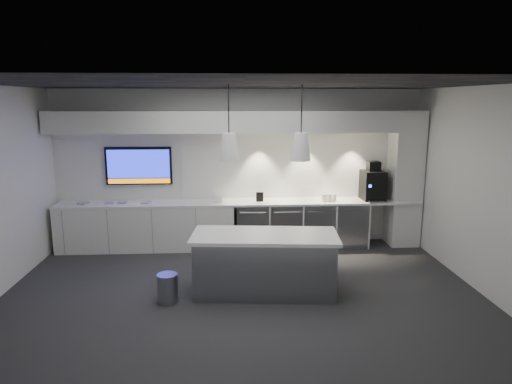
{
  "coord_description": "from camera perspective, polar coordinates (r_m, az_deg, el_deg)",
  "views": [
    {
      "loc": [
        -0.16,
        -6.28,
        2.79
      ],
      "look_at": [
        0.26,
        1.1,
        1.3
      ],
      "focal_mm": 32.0,
      "sensor_mm": 36.0,
      "label": 1
    }
  ],
  "objects": [
    {
      "name": "cup_cluster",
      "position": [
        8.77,
        9.11,
        -0.68
      ],
      "size": [
        0.27,
        0.17,
        0.14
      ],
      "primitive_type": null,
      "color": "white",
      "rests_on": "back_counter"
    },
    {
      "name": "soffit",
      "position": [
        8.49,
        -2.22,
        8.78
      ],
      "size": [
        6.9,
        0.6,
        0.4
      ],
      "primitive_type": "cube",
      "color": "white",
      "rests_on": "wall_back"
    },
    {
      "name": "floor",
      "position": [
        6.87,
        -1.7,
        -12.52
      ],
      "size": [
        7.0,
        7.0,
        0.0
      ],
      "primitive_type": "plane",
      "color": "#2F2E31",
      "rests_on": "ground"
    },
    {
      "name": "fridge_unit_d",
      "position": [
        9.08,
        11.55,
        -3.92
      ],
      "size": [
        0.6,
        0.61,
        0.85
      ],
      "primitive_type": "cube",
      "color": "gray",
      "rests_on": "floor"
    },
    {
      "name": "pendant_right",
      "position": [
        6.41,
        5.63,
        5.67
      ],
      "size": [
        0.27,
        0.27,
        1.09
      ],
      "color": "white",
      "rests_on": "ceiling"
    },
    {
      "name": "pendant_left",
      "position": [
        6.33,
        -3.39,
        5.64
      ],
      "size": [
        0.27,
        0.27,
        1.09
      ],
      "color": "white",
      "rests_on": "ceiling"
    },
    {
      "name": "tray_c",
      "position": [
        8.89,
        -16.35,
        -1.23
      ],
      "size": [
        0.16,
        0.16,
        0.02
      ],
      "primitive_type": "cube",
      "rotation": [
        0.0,
        0.0,
        -0.02
      ],
      "color": "#A4A4A4",
      "rests_on": "back_counter"
    },
    {
      "name": "wall_front",
      "position": [
        4.0,
        -0.79,
        -7.4
      ],
      "size": [
        7.0,
        0.0,
        7.0
      ],
      "primitive_type": "plane",
      "rotation": [
        -1.57,
        0.0,
        0.0
      ],
      "color": "white",
      "rests_on": "floor"
    },
    {
      "name": "fridge_unit_b",
      "position": [
        8.84,
        3.61,
        -4.11
      ],
      "size": [
        0.6,
        0.61,
        0.85
      ],
      "primitive_type": "cube",
      "color": "gray",
      "rests_on": "floor"
    },
    {
      "name": "wall_tv",
      "position": [
        8.98,
        -14.44,
        3.19
      ],
      "size": [
        1.25,
        0.07,
        0.72
      ],
      "color": "black",
      "rests_on": "wall_back"
    },
    {
      "name": "sign_black",
      "position": [
        8.63,
        0.47,
        -0.61
      ],
      "size": [
        0.14,
        0.03,
        0.18
      ],
      "primitive_type": "cube",
      "rotation": [
        0.0,
        0.0,
        -0.06
      ],
      "color": "black",
      "rests_on": "back_counter"
    },
    {
      "name": "coffee_machine",
      "position": [
        9.05,
        14.39,
        0.98
      ],
      "size": [
        0.42,
        0.59,
        0.74
      ],
      "rotation": [
        0.0,
        0.0,
        0.02
      ],
      "color": "black",
      "rests_on": "back_counter"
    },
    {
      "name": "back_counter",
      "position": [
        8.67,
        -2.14,
        -1.31
      ],
      "size": [
        6.8,
        0.65,
        0.04
      ],
      "primitive_type": "cube",
      "color": "white",
      "rests_on": "left_base_cabinets"
    },
    {
      "name": "wall_back",
      "position": [
        8.88,
        -2.21,
        3.06
      ],
      "size": [
        7.0,
        0.0,
        7.0
      ],
      "primitive_type": "plane",
      "rotation": [
        1.57,
        0.0,
        0.0
      ],
      "color": "white",
      "rests_on": "floor"
    },
    {
      "name": "column",
      "position": [
        9.24,
        18.09,
        1.58
      ],
      "size": [
        0.55,
        0.55,
        2.6
      ],
      "primitive_type": "cube",
      "color": "white",
      "rests_on": "floor"
    },
    {
      "name": "fridge_unit_a",
      "position": [
        8.79,
        -0.48,
        -4.18
      ],
      "size": [
        0.6,
        0.61,
        0.85
      ],
      "primitive_type": "cube",
      "color": "gray",
      "rests_on": "floor"
    },
    {
      "name": "left_base_cabinets",
      "position": [
        8.92,
        -13.46,
        -4.24
      ],
      "size": [
        3.3,
        0.63,
        0.86
      ],
      "primitive_type": "cube",
      "color": "white",
      "rests_on": "floor"
    },
    {
      "name": "tray_b",
      "position": [
        8.9,
        -17.93,
        -1.32
      ],
      "size": [
        0.19,
        0.19,
        0.02
      ],
      "primitive_type": "cube",
      "rotation": [
        0.0,
        0.0,
        0.24
      ],
      "color": "#A4A4A4",
      "rests_on": "back_counter"
    },
    {
      "name": "bin",
      "position": [
        6.64,
        -10.99,
        -11.72
      ],
      "size": [
        0.34,
        0.34,
        0.41
      ],
      "primitive_type": "cylinder",
      "rotation": [
        0.0,
        0.0,
        0.18
      ],
      "color": "gray",
      "rests_on": "floor"
    },
    {
      "name": "wall_right",
      "position": [
        7.38,
        26.51,
        0.15
      ],
      "size": [
        0.0,
        7.0,
        7.0
      ],
      "primitive_type": "plane",
      "rotation": [
        1.57,
        0.0,
        -1.57
      ],
      "color": "white",
      "rests_on": "floor"
    },
    {
      "name": "fridge_unit_c",
      "position": [
        8.94,
        7.63,
        -4.02
      ],
      "size": [
        0.6,
        0.61,
        0.85
      ],
      "primitive_type": "cube",
      "color": "gray",
      "rests_on": "floor"
    },
    {
      "name": "tray_a",
      "position": [
        9.04,
        -20.82,
        -1.32
      ],
      "size": [
        0.2,
        0.2,
        0.02
      ],
      "primitive_type": "cube",
      "rotation": [
        0.0,
        0.0,
        -0.33
      ],
      "color": "#A4A4A4",
      "rests_on": "back_counter"
    },
    {
      "name": "backsplash",
      "position": [
        8.95,
        5.5,
        3.41
      ],
      "size": [
        4.6,
        0.03,
        1.3
      ],
      "primitive_type": "cube",
      "color": "white",
      "rests_on": "wall_back"
    },
    {
      "name": "sign_white",
      "position": [
        8.53,
        -4.85,
        -0.94
      ],
      "size": [
        0.18,
        0.03,
        0.14
      ],
      "primitive_type": "cube",
      "rotation": [
        0.0,
        0.0,
        0.06
      ],
      "color": "white",
      "rests_on": "back_counter"
    },
    {
      "name": "island",
      "position": [
        6.74,
        1.09,
        -8.89
      ],
      "size": [
        2.17,
        1.08,
        0.89
      ],
      "rotation": [
        0.0,
        0.0,
        -0.09
      ],
      "color": "gray",
      "rests_on": "floor"
    },
    {
      "name": "ceiling",
      "position": [
        6.29,
        -1.86,
        13.33
      ],
      "size": [
        7.0,
        7.0,
        0.0
      ],
      "primitive_type": "plane",
      "rotation": [
        3.14,
        0.0,
        0.0
      ],
      "color": "black",
      "rests_on": "wall_back"
    },
    {
      "name": "tray_d",
      "position": [
        8.75,
        -13.59,
        -1.28
      ],
      "size": [
        0.18,
        0.18,
        0.02
      ],
      "primitive_type": "cube",
      "rotation": [
        0.0,
        0.0,
        -0.17
      ],
      "color": "#A4A4A4",
      "rests_on": "back_counter"
    }
  ]
}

